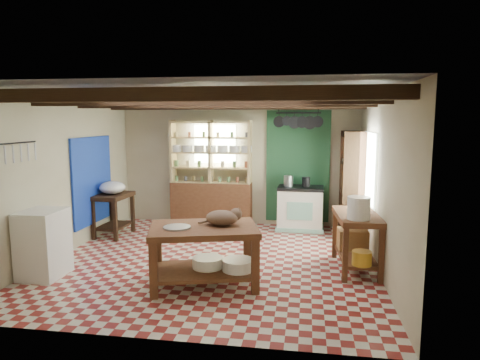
% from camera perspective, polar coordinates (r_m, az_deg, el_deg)
% --- Properties ---
extents(floor, '(5.00, 5.00, 0.02)m').
position_cam_1_polar(floor, '(6.91, -3.58, -10.71)').
color(floor, maroon).
rests_on(floor, ground).
extents(ceiling, '(5.00, 5.00, 0.02)m').
position_cam_1_polar(ceiling, '(6.55, -3.78, 11.44)').
color(ceiling, '#4A4A4F').
rests_on(ceiling, wall_back).
extents(wall_back, '(5.00, 0.04, 2.60)m').
position_cam_1_polar(wall_back, '(9.04, -0.22, 2.28)').
color(wall_back, '#BCB597').
rests_on(wall_back, floor).
extents(wall_front, '(5.00, 0.04, 2.60)m').
position_cam_1_polar(wall_front, '(4.24, -11.09, -4.52)').
color(wall_front, '#BCB597').
rests_on(wall_front, floor).
extents(wall_left, '(0.04, 5.00, 2.60)m').
position_cam_1_polar(wall_left, '(7.55, -22.52, 0.51)').
color(wall_left, '#BCB597').
rests_on(wall_left, floor).
extents(wall_right, '(0.04, 5.00, 2.60)m').
position_cam_1_polar(wall_right, '(6.54, 18.24, -0.37)').
color(wall_right, '#BCB597').
rests_on(wall_right, floor).
extents(ceiling_beams, '(5.00, 3.80, 0.15)m').
position_cam_1_polar(ceiling_beams, '(6.55, -3.77, 10.39)').
color(ceiling_beams, black).
rests_on(ceiling_beams, ceiling).
extents(blue_wall_patch, '(0.04, 1.40, 1.60)m').
position_cam_1_polar(blue_wall_patch, '(8.34, -19.07, -0.04)').
color(blue_wall_patch, '#1737AE').
rests_on(blue_wall_patch, wall_left).
extents(green_wall_patch, '(1.30, 0.04, 2.30)m').
position_cam_1_polar(green_wall_patch, '(8.91, 7.71, 1.79)').
color(green_wall_patch, '#1C482A').
rests_on(green_wall_patch, wall_back).
extents(window_back, '(0.90, 0.02, 0.80)m').
position_cam_1_polar(window_back, '(9.09, -3.37, 4.82)').
color(window_back, silver).
rests_on(window_back, wall_back).
extents(window_right, '(0.02, 1.30, 1.20)m').
position_cam_1_polar(window_right, '(7.50, 16.91, 1.50)').
color(window_right, silver).
rests_on(window_right, wall_right).
extents(utensil_rail, '(0.06, 0.90, 0.28)m').
position_cam_1_polar(utensil_rail, '(6.49, -27.81, 3.31)').
color(utensil_rail, black).
rests_on(utensil_rail, wall_left).
extents(pot_rack, '(0.86, 0.12, 0.36)m').
position_cam_1_polar(pot_rack, '(8.44, 7.77, 7.78)').
color(pot_rack, black).
rests_on(pot_rack, ceiling).
extents(shelving_unit, '(1.70, 0.34, 2.20)m').
position_cam_1_polar(shelving_unit, '(8.99, -3.88, 0.94)').
color(shelving_unit, tan).
rests_on(shelving_unit, floor).
extents(tall_rack, '(0.40, 0.86, 2.00)m').
position_cam_1_polar(tall_rack, '(8.32, 14.69, -0.58)').
color(tall_rack, black).
rests_on(tall_rack, floor).
extents(work_table, '(1.62, 1.29, 0.80)m').
position_cam_1_polar(work_table, '(5.85, -4.82, -9.99)').
color(work_table, brown).
rests_on(work_table, floor).
extents(stove, '(0.92, 0.64, 0.88)m').
position_cam_1_polar(stove, '(8.72, 8.06, -3.73)').
color(stove, white).
rests_on(stove, floor).
extents(prep_table, '(0.60, 0.83, 0.81)m').
position_cam_1_polar(prep_table, '(8.54, -16.51, -4.46)').
color(prep_table, black).
rests_on(prep_table, floor).
extents(white_cabinet, '(0.54, 0.64, 0.95)m').
position_cam_1_polar(white_cabinet, '(6.70, -24.76, -7.71)').
color(white_cabinet, white).
rests_on(white_cabinet, floor).
extents(right_counter, '(0.67, 1.22, 0.85)m').
position_cam_1_polar(right_counter, '(6.60, 15.23, -7.94)').
color(right_counter, brown).
rests_on(right_counter, floor).
extents(cat, '(0.54, 0.49, 0.20)m').
position_cam_1_polar(cat, '(5.78, -2.41, -5.05)').
color(cat, '#7F5E4A').
rests_on(cat, work_table).
extents(steel_tray, '(0.44, 0.44, 0.02)m').
position_cam_1_polar(steel_tray, '(5.69, -8.40, -6.26)').
color(steel_tray, '#A4A3AA').
rests_on(steel_tray, work_table).
extents(basin_large, '(0.51, 0.51, 0.14)m').
position_cam_1_polar(basin_large, '(5.94, -4.33, -10.90)').
color(basin_large, white).
rests_on(basin_large, work_table).
extents(basin_small, '(0.52, 0.52, 0.15)m').
position_cam_1_polar(basin_small, '(5.83, -0.26, -11.24)').
color(basin_small, white).
rests_on(basin_small, work_table).
extents(kettle_left, '(0.19, 0.19, 0.22)m').
position_cam_1_polar(kettle_left, '(8.64, 6.47, -0.12)').
color(kettle_left, '#A4A3AA').
rests_on(kettle_left, stove).
extents(kettle_right, '(0.16, 0.16, 0.19)m').
position_cam_1_polar(kettle_right, '(8.62, 8.79, -0.25)').
color(kettle_right, black).
rests_on(kettle_right, stove).
extents(enamel_bowl, '(0.51, 0.51, 0.24)m').
position_cam_1_polar(enamel_bowl, '(8.45, -16.65, -0.96)').
color(enamel_bowl, white).
rests_on(enamel_bowl, prep_table).
extents(white_bucket, '(0.33, 0.33, 0.31)m').
position_cam_1_polar(white_bucket, '(6.12, 15.55, -3.62)').
color(white_bucket, white).
rests_on(white_bucket, right_counter).
extents(wicker_basket, '(0.46, 0.38, 0.31)m').
position_cam_1_polar(wicker_basket, '(6.90, 14.78, -7.62)').
color(wicker_basket, '#A97944').
rests_on(wicker_basket, right_counter).
extents(yellow_tub, '(0.29, 0.29, 0.20)m').
position_cam_1_polar(yellow_tub, '(6.21, 15.94, -9.98)').
color(yellow_tub, gold).
rests_on(yellow_tub, right_counter).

